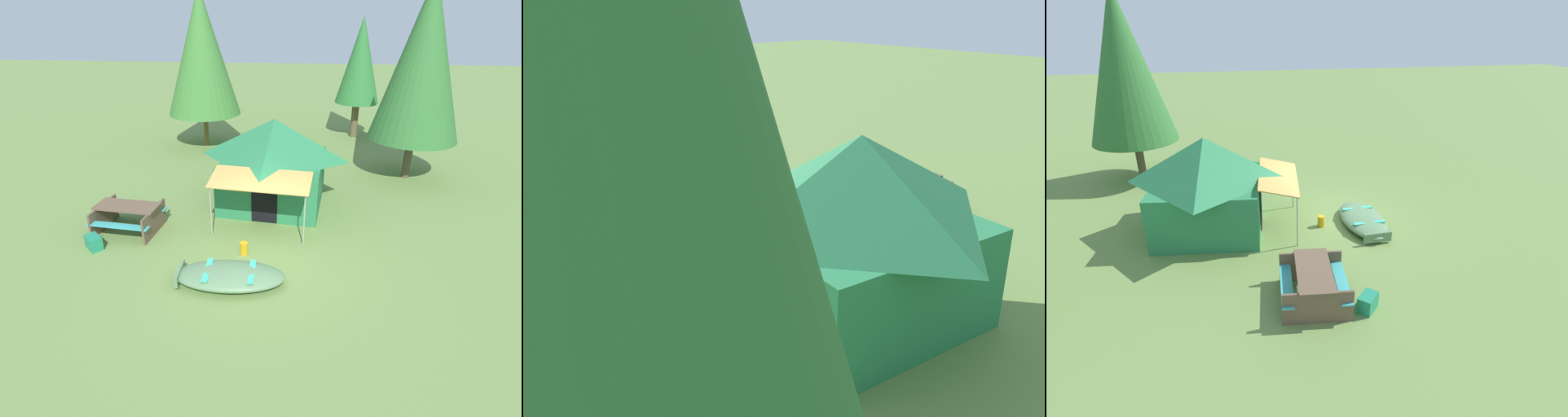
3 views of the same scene
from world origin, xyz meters
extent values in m
plane|color=olive|center=(0.00, 0.00, 0.00)|extent=(80.00, 80.00, 0.00)
ellipsoid|color=#5C8158|center=(-0.64, -0.92, 0.18)|extent=(2.61, 1.34, 0.37)
ellipsoid|color=#202D1E|center=(-0.64, -0.92, 0.21)|extent=(2.40, 1.18, 0.13)
cube|color=#3DB799|center=(-0.13, -0.90, 0.33)|extent=(0.17, 0.95, 0.04)
cube|color=#3DB799|center=(-1.16, -0.94, 0.33)|extent=(0.17, 0.95, 0.04)
cube|color=#5C8158|center=(-1.82, -0.96, 0.20)|extent=(0.11, 0.80, 0.28)
cube|color=#287848|center=(0.04, 3.57, 0.77)|extent=(3.36, 3.24, 1.55)
pyramid|color=#287848|center=(0.04, 3.57, 2.16)|extent=(3.63, 3.50, 1.22)
cube|color=black|center=(-0.12, 2.11, 0.65)|extent=(0.76, 0.11, 1.24)
cube|color=tan|center=(-0.18, 1.56, 1.60)|extent=(2.85, 1.40, 0.27)
cylinder|color=gray|center=(1.04, 0.95, 0.73)|extent=(0.04, 0.04, 1.47)
cylinder|color=gray|center=(-1.51, 1.24, 0.73)|extent=(0.04, 0.04, 1.47)
cube|color=brown|center=(-3.91, 1.28, 0.77)|extent=(1.82, 0.94, 0.04)
cube|color=teal|center=(-3.97, 0.68, 0.46)|extent=(1.77, 0.43, 0.04)
cube|color=teal|center=(-3.85, 1.88, 0.46)|extent=(1.77, 0.43, 0.04)
cube|color=brown|center=(-4.68, 1.36, 0.38)|extent=(0.20, 1.47, 0.75)
cube|color=brown|center=(-3.14, 1.20, 0.38)|extent=(0.20, 1.47, 0.75)
cube|color=#1F825D|center=(-4.48, 0.21, 0.19)|extent=(0.56, 0.55, 0.37)
cylinder|color=gold|center=(-0.49, 0.34, 0.17)|extent=(0.30, 0.30, 0.33)
cylinder|color=brown|center=(4.83, 6.30, 0.76)|extent=(0.29, 0.29, 1.51)
cone|color=#2F692F|center=(4.83, 6.30, 4.19)|extent=(3.10, 3.10, 5.35)
camera|label=1|loc=(0.85, -8.77, 5.83)|focal=28.63mm
camera|label=2|loc=(5.56, 8.49, 4.49)|focal=38.23mm
camera|label=3|loc=(-11.17, 2.83, 5.73)|focal=28.13mm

